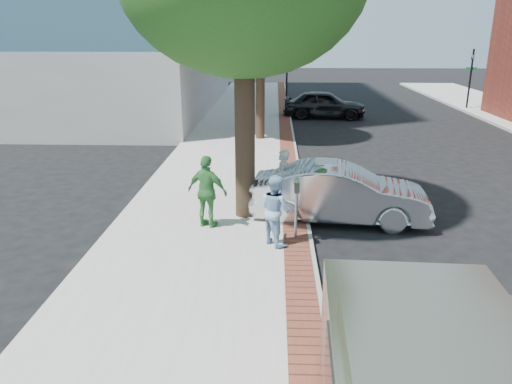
{
  "coord_description": "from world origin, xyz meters",
  "views": [
    {
      "loc": [
        0.16,
        -10.69,
        4.87
      ],
      "look_at": [
        -0.27,
        0.64,
        1.2
      ],
      "focal_mm": 35.0,
      "sensor_mm": 36.0,
      "label": 1
    }
  ],
  "objects_px": {
    "person_officer": "(276,210)",
    "bg_car": "(324,104)",
    "person_gray": "(282,180)",
    "sedan_silver": "(340,194)",
    "parking_meter": "(297,195)",
    "person_green": "(207,192)"
  },
  "relations": [
    {
      "from": "parking_meter",
      "to": "person_officer",
      "type": "height_order",
      "value": "person_officer"
    },
    {
      "from": "parking_meter",
      "to": "person_gray",
      "type": "relative_size",
      "value": 0.88
    },
    {
      "from": "person_green",
      "to": "sedan_silver",
      "type": "xyz_separation_m",
      "value": [
        3.4,
        0.9,
        -0.3
      ]
    },
    {
      "from": "person_gray",
      "to": "sedan_silver",
      "type": "bearing_deg",
      "value": 79.15
    },
    {
      "from": "person_officer",
      "to": "bg_car",
      "type": "bearing_deg",
      "value": -46.62
    },
    {
      "from": "person_gray",
      "to": "person_green",
      "type": "distance_m",
      "value": 2.31
    },
    {
      "from": "person_officer",
      "to": "bg_car",
      "type": "distance_m",
      "value": 18.76
    },
    {
      "from": "person_gray",
      "to": "parking_meter",
      "type": "bearing_deg",
      "value": 14.6
    },
    {
      "from": "sedan_silver",
      "to": "parking_meter",
      "type": "bearing_deg",
      "value": 147.73
    },
    {
      "from": "parking_meter",
      "to": "person_officer",
      "type": "bearing_deg",
      "value": -142.83
    },
    {
      "from": "parking_meter",
      "to": "person_green",
      "type": "xyz_separation_m",
      "value": [
        -2.18,
        0.62,
        -0.14
      ]
    },
    {
      "from": "parking_meter",
      "to": "person_green",
      "type": "distance_m",
      "value": 2.27
    },
    {
      "from": "person_gray",
      "to": "person_officer",
      "type": "distance_m",
      "value": 2.36
    },
    {
      "from": "person_gray",
      "to": "person_green",
      "type": "height_order",
      "value": "person_green"
    },
    {
      "from": "person_officer",
      "to": "sedan_silver",
      "type": "relative_size",
      "value": 0.36
    },
    {
      "from": "bg_car",
      "to": "parking_meter",
      "type": "bearing_deg",
      "value": 177.92
    },
    {
      "from": "person_officer",
      "to": "parking_meter",
      "type": "bearing_deg",
      "value": -90.75
    },
    {
      "from": "parking_meter",
      "to": "person_green",
      "type": "bearing_deg",
      "value": 164.1
    },
    {
      "from": "person_gray",
      "to": "bg_car",
      "type": "distance_m",
      "value": 16.41
    },
    {
      "from": "sedan_silver",
      "to": "bg_car",
      "type": "xyz_separation_m",
      "value": [
        1.13,
        16.64,
        0.04
      ]
    },
    {
      "from": "bg_car",
      "to": "person_officer",
      "type": "bearing_deg",
      "value": 176.58
    },
    {
      "from": "person_officer",
      "to": "person_green",
      "type": "distance_m",
      "value": 1.96
    }
  ]
}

